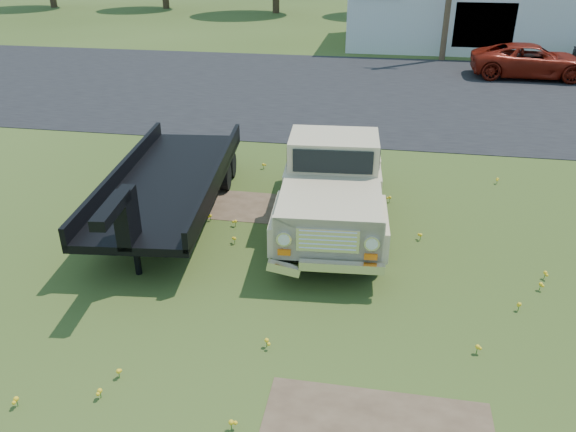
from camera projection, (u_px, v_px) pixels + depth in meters
name	position (u px, v px, depth m)	size (l,w,h in m)	color
ground	(296.00, 299.00, 9.88)	(140.00, 140.00, 0.00)	#314215
asphalt_lot	(354.00, 90.00, 23.08)	(90.00, 14.00, 0.02)	black
dirt_patch_b	(236.00, 206.00, 13.26)	(2.20, 1.60, 0.01)	#4F3C2A
commercial_building	(476.00, 6.00, 31.78)	(14.20, 8.20, 4.15)	silver
vintage_pickup_truck	(333.00, 181.00, 11.99)	(2.19, 5.64, 2.05)	beige
flatbed_trailer	(169.00, 176.00, 12.49)	(2.26, 6.79, 1.85)	black
red_pickup	(532.00, 61.00, 24.81)	(2.39, 5.18, 1.44)	maroon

